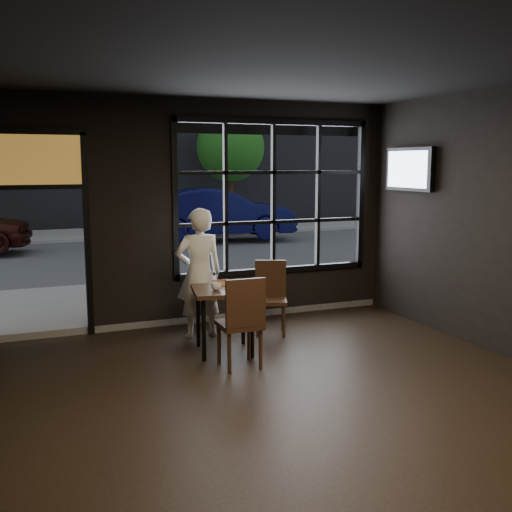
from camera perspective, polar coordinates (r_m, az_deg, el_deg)
name	(u,v)px	position (r m, az deg, el deg)	size (l,w,h in m)	color
floor	(305,417)	(5.72, 4.69, -14.99)	(6.00, 7.00, 0.02)	black
ceiling	(310,54)	(5.32, 5.15, 18.65)	(6.00, 7.00, 0.02)	black
window_frame	(273,197)	(8.93, 1.65, 5.60)	(3.06, 0.12, 2.28)	black
stained_transom	(35,159)	(8.18, -20.30, 8.63)	(1.20, 0.06, 0.70)	orange
street_asphalt	(71,215)	(28.86, -17.23, 3.80)	(60.00, 41.00, 0.04)	#545456
building_across	(65,40)	(28.26, -17.77, 19.00)	(28.00, 12.00, 15.00)	#5B5956
cafe_table	(224,320)	(7.36, -3.03, -6.13)	(0.74, 0.74, 0.80)	black
chair_near	(239,321)	(6.81, -1.60, -6.24)	(0.46, 0.46, 1.06)	black
chair_window	(271,298)	(8.11, 1.41, -4.05)	(0.43, 0.43, 0.99)	black
man	(199,273)	(7.94, -5.44, -1.64)	(0.63, 0.41, 1.73)	silver
hotdog	(221,283)	(7.46, -3.39, -2.57)	(0.20, 0.08, 0.06)	tan
cup	(216,286)	(7.16, -3.81, -2.91)	(0.12, 0.12, 0.10)	silver
tv	(410,169)	(8.97, 14.42, 8.01)	(0.12, 1.06, 0.62)	black
navy_car	(218,213)	(17.78, -3.68, 4.08)	(1.57, 4.50, 1.48)	#090B38
tree_right	(231,148)	(21.15, -2.43, 10.27)	(2.37, 2.37, 4.04)	#332114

